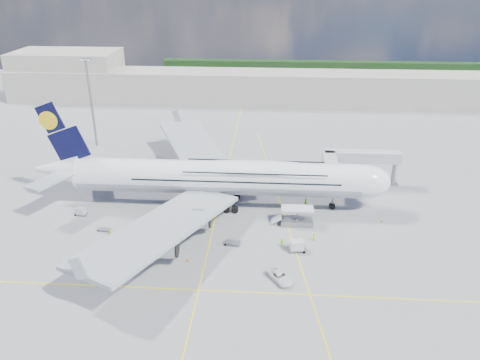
# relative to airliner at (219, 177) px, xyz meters

# --- Properties ---
(ground) EXTENTS (300.00, 300.00, 0.00)m
(ground) POSITION_rel_airliner_xyz_m (-0.26, -10.00, -6.87)
(ground) COLOR gray
(ground) RESTS_ON ground
(taxi_line_main) EXTENTS (0.25, 220.00, 0.01)m
(taxi_line_main) POSITION_rel_airliner_xyz_m (-0.26, -10.00, -6.86)
(taxi_line_main) COLOR yellow
(taxi_line_main) RESTS_ON ground
(taxi_line_cross) EXTENTS (120.00, 0.25, 0.01)m
(taxi_line_cross) POSITION_rel_airliner_xyz_m (-0.26, -30.00, -6.86)
(taxi_line_cross) COLOR yellow
(taxi_line_cross) RESTS_ON ground
(taxi_line_diag) EXTENTS (14.16, 99.06, 0.01)m
(taxi_line_diag) POSITION_rel_airliner_xyz_m (13.74, -0.00, -6.86)
(taxi_line_diag) COLOR yellow
(taxi_line_diag) RESTS_ON ground
(airliner) EXTENTS (77.26, 79.15, 23.71)m
(airliner) POSITION_rel_airliner_xyz_m (0.00, 0.00, 0.00)
(airliner) COLOR white
(airliner) RESTS_ON ground
(jet_bridge) EXTENTS (18.80, 12.10, 8.50)m
(jet_bridge) POSITION_rel_airliner_xyz_m (29.55, 10.94, -0.02)
(jet_bridge) COLOR #B7B7BC
(jet_bridge) RESTS_ON ground
(cargo_loader) EXTENTS (8.53, 3.20, 3.67)m
(cargo_loader) POSITION_rel_airliner_xyz_m (16.56, -7.11, -5.62)
(cargo_loader) COLOR silver
(cargo_loader) RESTS_ON ground
(light_mast) EXTENTS (3.00, 0.70, 25.50)m
(light_mast) POSITION_rel_airliner_xyz_m (-40.26, 35.00, 6.34)
(light_mast) COLOR gray
(light_mast) RESTS_ON ground
(terminal) EXTENTS (180.00, 16.00, 12.00)m
(terminal) POSITION_rel_airliner_xyz_m (-0.26, 85.00, -0.87)
(terminal) COLOR #B2AD9E
(terminal) RESTS_ON ground
(hangar) EXTENTS (40.00, 22.00, 18.00)m
(hangar) POSITION_rel_airliner_xyz_m (-70.26, 90.00, 2.13)
(hangar) COLOR #B2AD9E
(hangar) RESTS_ON ground
(tree_line) EXTENTS (160.00, 6.00, 8.00)m
(tree_line) POSITION_rel_airliner_xyz_m (39.74, 130.00, -2.87)
(tree_line) COLOR #193814
(tree_line) RESTS_ON ground
(dolly_row_a) EXTENTS (3.14, 2.12, 0.42)m
(dolly_row_a) POSITION_rel_airliner_xyz_m (-14.78, -14.64, -6.54)
(dolly_row_a) COLOR gray
(dolly_row_a) RESTS_ON ground
(dolly_row_b) EXTENTS (2.71, 1.64, 0.38)m
(dolly_row_b) POSITION_rel_airliner_xyz_m (-22.08, -12.45, -6.58)
(dolly_row_b) COLOR gray
(dolly_row_b) RESTS_ON ground
(dolly_row_c) EXTENTS (2.88, 1.83, 1.70)m
(dolly_row_c) POSITION_rel_airliner_xyz_m (-17.43, -20.25, -5.95)
(dolly_row_c) COLOR gray
(dolly_row_c) RESTS_ON ground
(dolly_back) EXTENTS (2.95, 2.00, 1.71)m
(dolly_back) POSITION_rel_airliner_xyz_m (-29.08, -6.46, -5.95)
(dolly_back) COLOR gray
(dolly_back) RESTS_ON ground
(dolly_nose_far) EXTENTS (3.71, 2.45, 2.17)m
(dolly_nose_far) POSITION_rel_airliner_xyz_m (16.29, -17.27, -5.70)
(dolly_nose_far) COLOR gray
(dolly_nose_far) RESTS_ON ground
(dolly_nose_near) EXTENTS (3.36, 2.24, 0.45)m
(dolly_nose_near) POSITION_rel_airliner_xyz_m (4.06, -15.78, -6.52)
(dolly_nose_near) COLOR gray
(dolly_nose_near) RESTS_ON ground
(baggage_tug) EXTENTS (3.38, 2.37, 1.92)m
(baggage_tug) POSITION_rel_airliner_xyz_m (-6.21, -11.89, -6.02)
(baggage_tug) COLOR silver
(baggage_tug) RESTS_ON ground
(catering_truck_inner) EXTENTS (6.86, 3.86, 3.85)m
(catering_truck_inner) POSITION_rel_airliner_xyz_m (-6.10, 18.27, -5.05)
(catering_truck_inner) COLOR gray
(catering_truck_inner) RESTS_ON ground
(catering_truck_outer) EXTENTS (6.28, 2.55, 3.71)m
(catering_truck_outer) POSITION_rel_airliner_xyz_m (-10.62, 32.07, -5.14)
(catering_truck_outer) COLOR gray
(catering_truck_outer) RESTS_ON ground
(service_van) EXTENTS (5.13, 5.90, 1.51)m
(service_van) POSITION_rel_airliner_xyz_m (13.07, -26.49, -6.11)
(service_van) COLOR white
(service_van) RESTS_ON ground
(crew_nose) EXTENTS (0.80, 0.59, 1.99)m
(crew_nose) POSITION_rel_airliner_xyz_m (19.03, 0.64, -5.87)
(crew_nose) COLOR #94DE17
(crew_nose) RESTS_ON ground
(crew_loader) EXTENTS (1.07, 0.95, 1.82)m
(crew_loader) POSITION_rel_airliner_xyz_m (13.55, -16.04, -5.96)
(crew_loader) COLOR #9BF319
(crew_loader) RESTS_ON ground
(crew_wing) EXTENTS (0.49, 0.96, 1.58)m
(crew_wing) POSITION_rel_airliner_xyz_m (-20.09, -14.55, -6.08)
(crew_wing) COLOR #AFFA1A
(crew_wing) RESTS_ON ground
(crew_van) EXTENTS (0.86, 0.99, 1.70)m
(crew_van) POSITION_rel_airliner_xyz_m (19.78, -13.32, -6.02)
(crew_van) COLOR #A3FF1A
(crew_van) RESTS_ON ground
(crew_tug) EXTENTS (1.19, 0.70, 1.82)m
(crew_tug) POSITION_rel_airliner_xyz_m (-9.40, -21.76, -5.96)
(crew_tug) COLOR #C4E117
(crew_tug) RESTS_ON ground
(cone_nose) EXTENTS (0.41, 0.41, 0.52)m
(cone_nose) POSITION_rel_airliner_xyz_m (34.38, -5.29, -6.62)
(cone_nose) COLOR orange
(cone_nose) RESTS_ON ground
(cone_wing_left_inner) EXTENTS (0.39, 0.39, 0.49)m
(cone_wing_left_inner) POSITION_rel_airliner_xyz_m (-1.86, 7.57, -6.63)
(cone_wing_left_inner) COLOR orange
(cone_wing_left_inner) RESTS_ON ground
(cone_wing_left_outer) EXTENTS (0.46, 0.46, 0.59)m
(cone_wing_left_outer) POSITION_rel_airliner_xyz_m (-12.25, 22.62, -6.58)
(cone_wing_left_outer) COLOR orange
(cone_wing_left_outer) RESTS_ON ground
(cone_wing_right_inner) EXTENTS (0.46, 0.46, 0.59)m
(cone_wing_right_inner) POSITION_rel_airliner_xyz_m (-3.49, -21.94, -6.59)
(cone_wing_right_inner) COLOR orange
(cone_wing_right_inner) RESTS_ON ground
(cone_wing_right_outer) EXTENTS (0.42, 0.42, 0.54)m
(cone_wing_right_outer) POSITION_rel_airliner_xyz_m (-19.61, -21.86, -6.61)
(cone_wing_right_outer) COLOR orange
(cone_wing_right_outer) RESTS_ON ground
(cone_tail) EXTENTS (0.41, 0.41, 0.52)m
(cone_tail) POSITION_rel_airliner_xyz_m (-29.21, -5.41, -6.62)
(cone_tail) COLOR orange
(cone_tail) RESTS_ON ground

